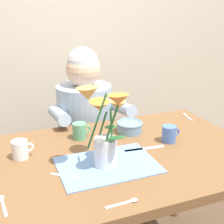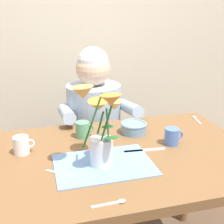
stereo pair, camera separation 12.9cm
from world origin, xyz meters
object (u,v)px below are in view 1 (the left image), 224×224
Objects in this scene: flower_vase at (104,127)px; tea_cup at (80,131)px; dinner_knife at (144,149)px; seated_person at (86,136)px; ceramic_mug at (169,134)px; ceramic_bowl at (130,127)px; coffee_cup at (20,149)px.

flower_vase reaches higher than tea_cup.
tea_cup reaches higher than dinner_knife.
seated_person is 0.68m from ceramic_mug.
ceramic_mug is (0.25, -0.59, 0.22)m from seated_person.
tea_cup is (-0.26, 0.02, 0.01)m from ceramic_bowl.
ceramic_mug is (0.15, 0.03, 0.04)m from dinner_knife.
tea_cup is 1.00× the size of ceramic_mug.
dinner_knife is (-0.02, -0.21, -0.03)m from ceramic_bowl.
tea_cup is at bearing 142.11° from dinner_knife.
coffee_cup is at bearing -127.05° from seated_person.
coffee_cup is at bearing -160.21° from tea_cup.
dinner_knife is 2.04× the size of ceramic_mug.
tea_cup is 1.00× the size of coffee_cup.
seated_person is at bearing 80.42° from flower_vase.
ceramic_mug is (0.39, -0.19, 0.00)m from tea_cup.
dinner_knife is (0.10, -0.62, 0.18)m from seated_person.
seated_person is 0.78m from flower_vase.
coffee_cup is (-0.29, -0.10, 0.00)m from tea_cup.
tea_cup is at bearing 19.79° from coffee_cup.
ceramic_bowl is 1.46× the size of ceramic_mug.
flower_vase is at bearing -157.17° from dinner_knife.
seated_person reaches higher than ceramic_mug.
flower_vase is at bearing -85.54° from tea_cup.
seated_person is 8.35× the size of ceramic_bowl.
ceramic_bowl is at bearing 9.13° from coffee_cup.
ceramic_bowl reaches higher than dinner_knife.
ceramic_mug is at bearing -26.08° from tea_cup.
coffee_cup reaches higher than dinner_knife.
ceramic_mug reaches higher than ceramic_bowl.
seated_person is at bearing 106.26° from ceramic_bowl.
seated_person reaches higher than flower_vase.
ceramic_bowl is (0.24, 0.28, -0.14)m from flower_vase.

